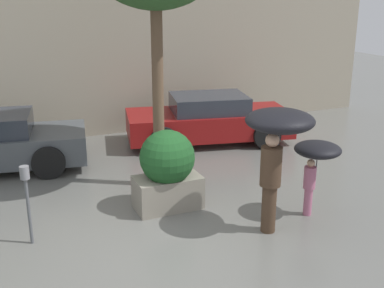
{
  "coord_description": "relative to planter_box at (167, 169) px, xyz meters",
  "views": [
    {
      "loc": [
        -2.13,
        -6.14,
        3.73
      ],
      "look_at": [
        1.18,
        1.6,
        1.05
      ],
      "focal_mm": 45.0,
      "sensor_mm": 36.0,
      "label": 1
    }
  ],
  "objects": [
    {
      "name": "ground_plane",
      "position": [
        -0.59,
        -1.32,
        -0.74
      ],
      "size": [
        40.0,
        40.0,
        0.0
      ],
      "primitive_type": "plane",
      "color": "slate"
    },
    {
      "name": "building_facade",
      "position": [
        -0.59,
        5.18,
        2.26
      ],
      "size": [
        18.0,
        0.3,
        6.0
      ],
      "color": "#9E937F",
      "rests_on": "ground"
    },
    {
      "name": "planter_box",
      "position": [
        0.0,
        0.0,
        0.0
      ],
      "size": [
        1.17,
        0.98,
        1.45
      ],
      "color": "gray",
      "rests_on": "ground"
    },
    {
      "name": "person_adult",
      "position": [
        1.29,
        -1.44,
        0.87
      ],
      "size": [
        1.08,
        1.08,
        2.01
      ],
      "rotation": [
        0.0,
        0.0,
        0.28
      ],
      "color": "#473323",
      "rests_on": "ground"
    },
    {
      "name": "person_child",
      "position": [
        2.2,
        -1.27,
        0.36
      ],
      "size": [
        0.78,
        0.78,
        1.33
      ],
      "rotation": [
        0.0,
        0.0,
        -0.59
      ],
      "color": "#B76684",
      "rests_on": "ground"
    },
    {
      "name": "parked_car_far",
      "position": [
        2.37,
        3.33,
        -0.15
      ],
      "size": [
        4.39,
        2.51,
        1.23
      ],
      "rotation": [
        0.0,
        0.0,
        1.36
      ],
      "color": "maroon",
      "rests_on": "ground"
    },
    {
      "name": "parking_meter",
      "position": [
        -2.39,
        -0.37,
        0.17
      ],
      "size": [
        0.14,
        0.14,
        1.27
      ],
      "color": "#595B60",
      "rests_on": "ground"
    }
  ]
}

